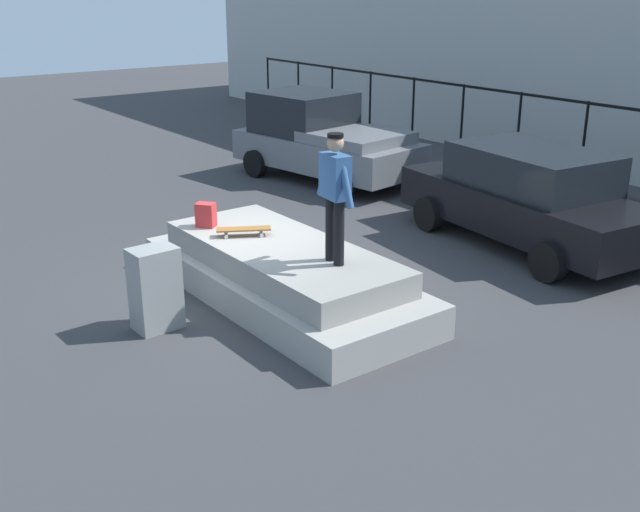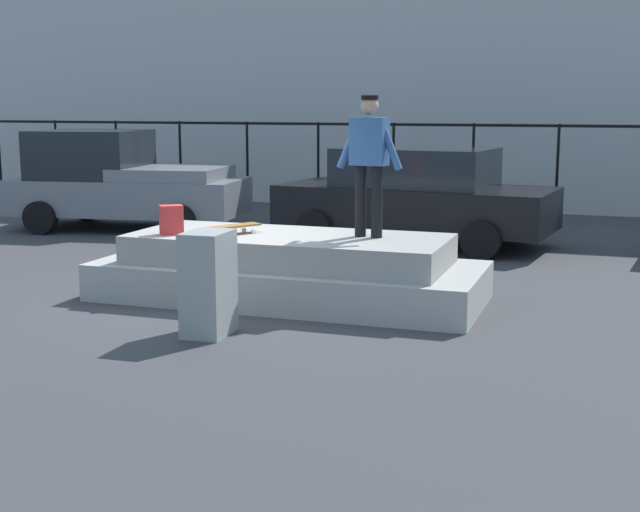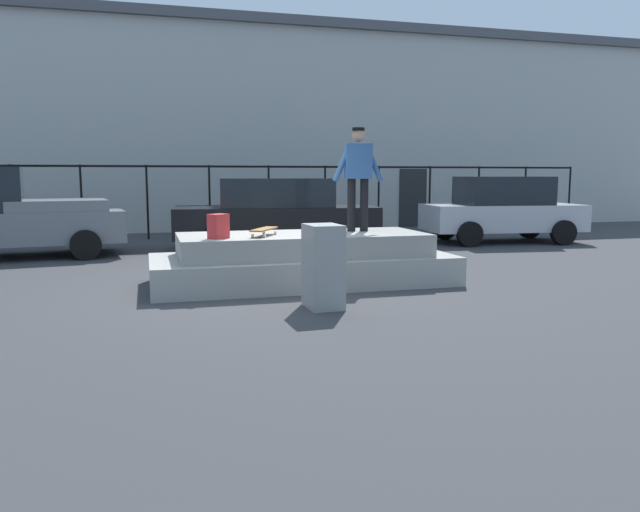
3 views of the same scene
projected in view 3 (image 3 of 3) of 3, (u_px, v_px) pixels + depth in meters
The scene contains 11 objects.
ground_plane at pixel (263, 287), 9.90m from camera, with size 60.00×60.00×0.00m, color #38383A.
concrete_ledge at pixel (303, 261), 10.21m from camera, with size 4.89×2.01×0.83m.
skateboarder at pixel (358, 171), 10.44m from camera, with size 0.88×0.30×1.74m.
skateboard at pixel (264, 230), 9.74m from camera, with size 0.57×0.79×0.12m.
backpack at pixel (218, 226), 9.32m from camera, with size 0.28×0.20×0.37m, color red.
car_grey_pickup_near at pixel (3, 214), 13.28m from camera, with size 4.74×2.71×1.95m.
car_black_sedan_mid at pixel (276, 213), 14.88m from camera, with size 4.97×2.64×1.70m.
car_silver_sedan_far at pixel (502, 209), 16.47m from camera, with size 4.25×2.36×1.74m.
utility_box at pixel (323, 266), 8.31m from camera, with size 0.44×0.60×1.13m, color gray.
fence_row at pixel (209, 190), 17.64m from camera, with size 24.06×0.06×2.06m.
warehouse_building at pixel (193, 131), 22.77m from camera, with size 36.44×7.79×6.79m.
Camera 3 is at (-1.75, -9.64, 1.78)m, focal length 34.83 mm.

